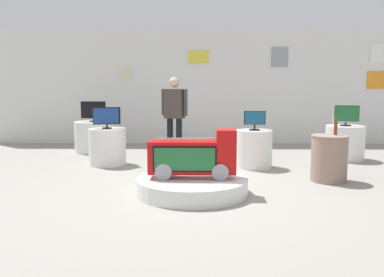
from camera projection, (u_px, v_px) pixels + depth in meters
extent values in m
plane|color=gray|center=(201.00, 189.00, 6.15)|extent=(30.00, 30.00, 0.00)
cube|color=silver|center=(200.00, 86.00, 10.84)|extent=(11.42, 0.10, 3.05)
cube|color=beige|center=(125.00, 74.00, 10.76)|extent=(0.33, 0.02, 0.33)
cube|color=gray|center=(280.00, 57.00, 10.65)|extent=(0.43, 0.02, 0.51)
cube|color=yellow|center=(199.00, 57.00, 10.68)|extent=(0.54, 0.02, 0.32)
cube|color=orange|center=(377.00, 80.00, 10.69)|extent=(0.48, 0.02, 0.46)
cube|color=white|center=(379.00, 53.00, 10.60)|extent=(0.44, 0.02, 0.47)
cylinder|color=silver|center=(192.00, 186.00, 5.88)|extent=(1.59, 1.59, 0.23)
cylinder|color=gray|center=(164.00, 170.00, 5.86)|extent=(0.24, 0.37, 0.24)
cylinder|color=gray|center=(220.00, 170.00, 5.84)|extent=(0.24, 0.37, 0.24)
cube|color=#B70F0F|center=(192.00, 157.00, 5.83)|extent=(1.24, 0.33, 0.46)
cube|color=#B70F0F|center=(226.00, 135.00, 5.78)|extent=(0.27, 0.32, 0.16)
cube|color=black|center=(185.00, 159.00, 5.66)|extent=(0.88, 0.02, 0.35)
cube|color=#1E5B2D|center=(185.00, 159.00, 5.66)|extent=(0.84, 0.03, 0.31)
cube|color=#B2B2B7|center=(192.00, 139.00, 5.79)|extent=(0.99, 0.04, 0.02)
cylinder|color=silver|center=(345.00, 143.00, 8.56)|extent=(0.79, 0.79, 0.71)
cylinder|color=black|center=(346.00, 125.00, 8.51)|extent=(0.22, 0.22, 0.02)
cylinder|color=black|center=(346.00, 124.00, 8.51)|extent=(0.04, 0.04, 0.05)
cube|color=silver|center=(346.00, 113.00, 8.48)|extent=(0.52, 0.18, 0.37)
cube|color=#1E5B2D|center=(347.00, 113.00, 8.46)|extent=(0.47, 0.15, 0.33)
cylinder|color=silver|center=(94.00, 137.00, 9.56)|extent=(0.89, 0.89, 0.71)
cylinder|color=black|center=(94.00, 121.00, 9.51)|extent=(0.20, 0.20, 0.02)
cylinder|color=black|center=(94.00, 120.00, 9.51)|extent=(0.04, 0.04, 0.05)
cube|color=black|center=(93.00, 110.00, 9.48)|extent=(0.59, 0.10, 0.39)
cube|color=black|center=(93.00, 110.00, 9.45)|extent=(0.54, 0.07, 0.35)
cylinder|color=silver|center=(107.00, 147.00, 8.02)|extent=(0.72, 0.72, 0.71)
cylinder|color=black|center=(107.00, 128.00, 7.98)|extent=(0.18, 0.18, 0.02)
cylinder|color=black|center=(107.00, 126.00, 7.97)|extent=(0.04, 0.04, 0.06)
cube|color=black|center=(107.00, 116.00, 7.95)|extent=(0.52, 0.18, 0.33)
cube|color=navy|center=(106.00, 116.00, 7.92)|extent=(0.47, 0.15, 0.30)
cylinder|color=silver|center=(254.00, 149.00, 7.74)|extent=(0.67, 0.67, 0.71)
cylinder|color=black|center=(254.00, 130.00, 7.70)|extent=(0.20, 0.20, 0.02)
cylinder|color=black|center=(255.00, 127.00, 7.69)|extent=(0.04, 0.04, 0.09)
cube|color=black|center=(255.00, 118.00, 7.67)|extent=(0.40, 0.05, 0.25)
cube|color=navy|center=(255.00, 118.00, 7.65)|extent=(0.37, 0.02, 0.23)
cylinder|color=gray|center=(329.00, 158.00, 6.63)|extent=(0.57, 0.57, 0.75)
cylinder|color=gray|center=(330.00, 136.00, 6.58)|extent=(0.59, 0.59, 0.02)
cylinder|color=brown|center=(336.00, 128.00, 6.62)|extent=(0.06, 0.06, 0.23)
cylinder|color=brown|center=(336.00, 118.00, 6.60)|extent=(0.03, 0.03, 0.08)
cylinder|color=black|center=(179.00, 141.00, 8.14)|extent=(0.12, 0.12, 0.90)
cylinder|color=black|center=(170.00, 140.00, 8.22)|extent=(0.12, 0.12, 0.90)
cube|color=#38332D|center=(174.00, 104.00, 8.09)|extent=(0.43, 0.33, 0.57)
sphere|color=tan|center=(174.00, 82.00, 8.03)|extent=(0.20, 0.20, 0.20)
cylinder|color=#38332D|center=(185.00, 102.00, 7.99)|extent=(0.08, 0.08, 0.52)
cylinder|color=#38332D|center=(163.00, 102.00, 8.18)|extent=(0.08, 0.08, 0.52)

